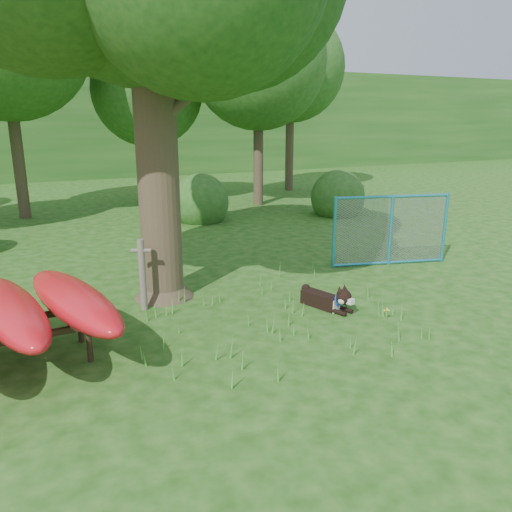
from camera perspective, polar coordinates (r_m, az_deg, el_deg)
name	(u,v)px	position (r m, az deg, el deg)	size (l,w,h in m)	color
ground	(280,345)	(7.29, 2.71, -10.08)	(80.00, 80.00, 0.00)	#19450D
wooden_post	(142,273)	(8.53, -12.86, -1.91)	(0.33, 0.19, 1.23)	brown
husky_dog	(329,299)	(8.58, 8.30, -4.90)	(0.54, 1.11, 0.50)	black
fence_section	(391,230)	(11.31, 15.13, 2.86)	(2.59, 0.75, 2.59)	teal
wildflower_clump	(387,311)	(8.31, 14.72, -6.09)	(0.09, 0.08, 0.20)	#489831
bg_tree_b	(3,33)	(17.95, -26.98, 21.81)	(5.20, 5.20, 8.22)	#3A2E20
bg_tree_c	(147,91)	(19.37, -12.34, 17.97)	(4.00, 4.00, 6.12)	#3A2E20
bg_tree_d	(258,61)	(18.75, 0.28, 21.40)	(4.80, 4.80, 7.50)	#3A2E20
bg_tree_e	(291,68)	(22.80, 4.01, 20.67)	(4.60, 4.60, 7.55)	#3A2E20
shrub_right	(337,215)	(17.11, 9.23, 4.67)	(1.80, 1.80, 1.80)	#22531B
shrub_mid	(201,221)	(15.96, -6.33, 4.00)	(1.80, 1.80, 1.80)	#22531B
wooded_hillside	(65,121)	(33.92, -21.00, 14.22)	(80.00, 12.00, 6.00)	#22531B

